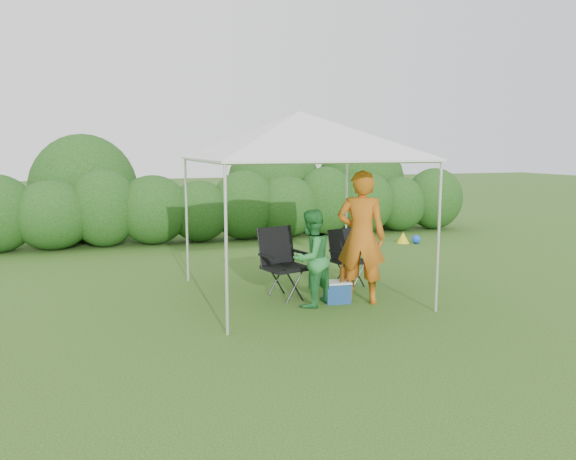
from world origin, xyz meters
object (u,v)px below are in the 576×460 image
object	(u,v)px
man	(361,237)
woman	(311,258)
chair_right	(347,254)
cooler	(337,292)
canopy	(300,136)
chair_left	(282,258)

from	to	relation	value
man	woman	size ratio (longest dim) A/B	1.39
chair_right	cooler	world-z (taller)	chair_right
canopy	woman	xyz separation A→B (m)	(-0.06, -0.65, -1.75)
canopy	woman	size ratio (longest dim) A/B	2.19
chair_left	man	size ratio (longest dim) A/B	0.55
chair_left	cooler	bearing A→B (deg)	-55.14
woman	cooler	distance (m)	0.70
canopy	woman	distance (m)	1.87
man	woman	xyz separation A→B (m)	(-0.77, 0.05, -0.28)
chair_left	cooler	xyz separation A→B (m)	(0.68, -0.57, -0.45)
chair_right	man	bearing A→B (deg)	-119.69
chair_left	chair_right	bearing A→B (deg)	1.99
chair_right	man	xyz separation A→B (m)	(-0.27, -1.06, 0.45)
cooler	chair_left	bearing A→B (deg)	147.42
chair_right	cooler	distance (m)	1.20
chair_right	cooler	size ratio (longest dim) A/B	2.26
woman	cooler	size ratio (longest dim) A/B	3.42
chair_left	woman	world-z (taller)	woman
canopy	chair_right	distance (m)	2.20
canopy	man	size ratio (longest dim) A/B	1.58
chair_right	man	distance (m)	1.19
chair_right	chair_left	distance (m)	1.35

